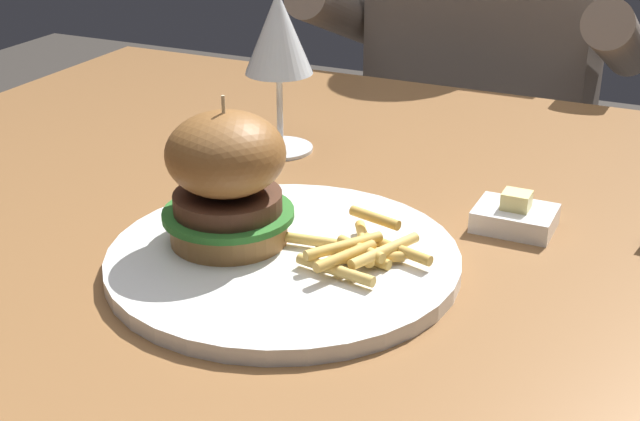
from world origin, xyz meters
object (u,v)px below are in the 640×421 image
(main_plate, at_px, (283,260))
(diner_person, at_px, (478,142))
(burger_sandwich, at_px, (227,178))
(butter_dish, at_px, (515,217))
(wine_glass, at_px, (278,38))

(main_plate, bearing_deg, diner_person, 94.05)
(burger_sandwich, relative_size, butter_dish, 1.80)
(burger_sandwich, distance_m, butter_dish, 0.27)
(burger_sandwich, height_order, butter_dish, burger_sandwich)
(main_plate, distance_m, butter_dish, 0.22)
(main_plate, height_order, burger_sandwich, burger_sandwich)
(wine_glass, relative_size, butter_dish, 2.51)
(burger_sandwich, distance_m, diner_person, 0.89)
(main_plate, bearing_deg, wine_glass, 117.91)
(wine_glass, bearing_deg, butter_dish, -17.65)
(burger_sandwich, xyz_separation_m, diner_person, (-0.01, 0.85, -0.25))
(main_plate, relative_size, wine_glass, 1.66)
(wine_glass, xyz_separation_m, butter_dish, (0.29, -0.09, -0.12))
(main_plate, bearing_deg, butter_dish, 45.11)
(main_plate, xyz_separation_m, butter_dish, (0.16, 0.16, 0.00))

